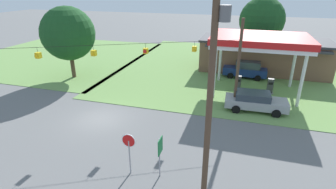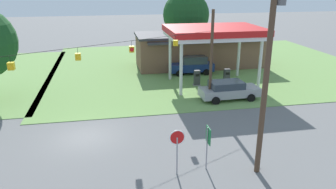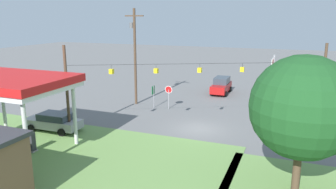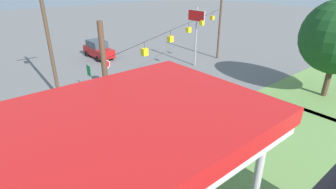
# 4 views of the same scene
# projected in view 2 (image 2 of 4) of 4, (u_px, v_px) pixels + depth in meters

# --- Properties ---
(ground_plane) EXTENTS (160.00, 160.00, 0.00)m
(ground_plane) POSITION_uv_depth(u_px,v_px,m) (85.00, 137.00, 20.97)
(ground_plane) COLOR slate
(grass_verge_station_corner) EXTENTS (36.00, 28.00, 0.04)m
(grass_verge_station_corner) POSITION_uv_depth(u_px,v_px,m) (208.00, 65.00, 38.86)
(grass_verge_station_corner) COLOR #6B934C
(grass_verge_station_corner) RESTS_ON ground
(gas_station_canopy) EXTENTS (8.63, 6.28, 5.51)m
(gas_station_canopy) POSITION_uv_depth(u_px,v_px,m) (214.00, 33.00, 29.96)
(gas_station_canopy) COLOR silver
(gas_station_canopy) RESTS_ON ground
(gas_station_store) EXTENTS (14.73, 6.20, 3.83)m
(gas_station_store) POSITION_uv_depth(u_px,v_px,m) (200.00, 50.00, 38.03)
(gas_station_store) COLOR brown
(gas_station_store) RESTS_ON ground
(fuel_pump_near) EXTENTS (0.71, 0.56, 1.50)m
(fuel_pump_near) POSITION_uv_depth(u_px,v_px,m) (197.00, 78.00, 31.10)
(fuel_pump_near) COLOR gray
(fuel_pump_near) RESTS_ON ground
(fuel_pump_far) EXTENTS (0.71, 0.56, 1.50)m
(fuel_pump_far) POSITION_uv_depth(u_px,v_px,m) (227.00, 77.00, 31.63)
(fuel_pump_far) COLOR gray
(fuel_pump_far) RESTS_ON ground
(car_at_pumps_front) EXTENTS (5.04, 2.25, 1.61)m
(car_at_pumps_front) POSITION_uv_depth(u_px,v_px,m) (229.00, 90.00, 27.37)
(car_at_pumps_front) COLOR #9E9EA3
(car_at_pumps_front) RESTS_ON ground
(car_at_pumps_rear) EXTENTS (4.75, 2.19, 1.93)m
(car_at_pumps_rear) POSITION_uv_depth(u_px,v_px,m) (192.00, 65.00, 35.08)
(car_at_pumps_rear) COLOR navy
(car_at_pumps_rear) RESTS_ON ground
(stop_sign_roadside) EXTENTS (0.80, 0.08, 2.50)m
(stop_sign_roadside) POSITION_uv_depth(u_px,v_px,m) (177.00, 143.00, 16.39)
(stop_sign_roadside) COLOR #99999E
(stop_sign_roadside) RESTS_ON ground
(route_sign) EXTENTS (0.10, 0.70, 2.40)m
(route_sign) POSITION_uv_depth(u_px,v_px,m) (208.00, 140.00, 16.92)
(route_sign) COLOR gray
(route_sign) RESTS_ON ground
(utility_pole_main) EXTENTS (2.20, 0.44, 10.55)m
(utility_pole_main) POSITION_uv_depth(u_px,v_px,m) (269.00, 62.00, 15.31)
(utility_pole_main) COLOR #4C3828
(utility_pole_main) RESTS_ON ground
(signal_span_gantry) EXTENTS (19.98, 10.24, 7.45)m
(signal_span_gantry) POSITION_uv_depth(u_px,v_px,m) (80.00, 75.00, 19.59)
(signal_span_gantry) COLOR #4C3828
(signal_span_gantry) RESTS_ON ground
(tree_behind_station) EXTENTS (5.94, 5.94, 8.34)m
(tree_behind_station) POSITION_uv_depth(u_px,v_px,m) (186.00, 15.00, 41.95)
(tree_behind_station) COLOR #4C3828
(tree_behind_station) RESTS_ON ground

